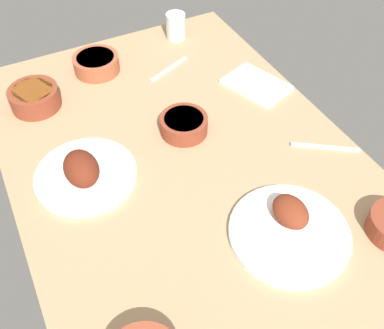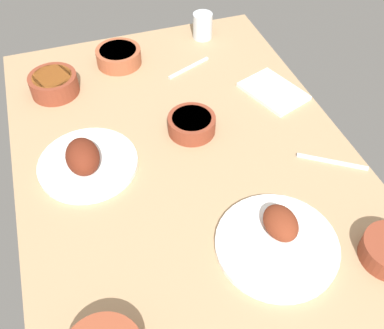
{
  "view_description": "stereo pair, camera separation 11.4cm",
  "coord_description": "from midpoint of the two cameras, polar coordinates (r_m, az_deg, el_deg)",
  "views": [
    {
      "loc": [
        68.85,
        -35.11,
        90.59
      ],
      "look_at": [
        0.0,
        0.0,
        6.0
      ],
      "focal_mm": 41.23,
      "sensor_mm": 36.0,
      "label": 1
    },
    {
      "loc": [
        73.27,
        -24.59,
        90.59
      ],
      "look_at": [
        0.0,
        0.0,
        6.0
      ],
      "focal_mm": 41.23,
      "sensor_mm": 36.0,
      "label": 2
    }
  ],
  "objects": [
    {
      "name": "bowl_pasta",
      "position": [
        1.52,
        -14.45,
        12.49
      ],
      "size": [
        14.83,
        14.83,
        5.34
      ],
      "color": "#A35133",
      "rests_on": "dining_table"
    },
    {
      "name": "spoon_loose",
      "position": [
        1.25,
        14.37,
        2.05
      ],
      "size": [
        11.29,
        15.97,
        0.8
      ],
      "primitive_type": "cube",
      "rotation": [
        0.0,
        0.0,
        0.97
      ],
      "color": "silver",
      "rests_on": "dining_table"
    },
    {
      "name": "bowl_sauce",
      "position": [
        1.24,
        -3.69,
        5.11
      ],
      "size": [
        13.52,
        13.52,
        5.02
      ],
      "color": "brown",
      "rests_on": "dining_table"
    },
    {
      "name": "plate_near_viewer",
      "position": [
        1.16,
        -16.55,
        -1.17
      ],
      "size": [
        26.27,
        26.27,
        9.13
      ],
      "color": "white",
      "rests_on": "dining_table"
    },
    {
      "name": "dining_table",
      "position": [
        1.17,
        -2.78,
        -1.47
      ],
      "size": [
        140.0,
        90.0,
        4.0
      ],
      "primitive_type": "cube",
      "color": "tan",
      "rests_on": "ground"
    },
    {
      "name": "fork_loose",
      "position": [
        1.49,
        -5.24,
        12.11
      ],
      "size": [
        7.36,
        15.9,
        0.8
      ],
      "primitive_type": "cube",
      "rotation": [
        0.0,
        0.0,
        5.11
      ],
      "color": "silver",
      "rests_on": "dining_table"
    },
    {
      "name": "plate_center_main",
      "position": [
        1.04,
        9.43,
        -8.28
      ],
      "size": [
        28.05,
        28.05,
        7.12
      ],
      "color": "white",
      "rests_on": "dining_table"
    },
    {
      "name": "bowl_soup",
      "position": [
        1.42,
        -21.92,
        7.98
      ],
      "size": [
        14.68,
        14.68,
        6.2
      ],
      "color": "brown",
      "rests_on": "dining_table"
    },
    {
      "name": "water_tumbler",
      "position": [
        1.64,
        -4.2,
        17.36
      ],
      "size": [
        6.88,
        6.88,
        9.08
      ],
      "primitive_type": "cylinder",
      "color": "silver",
      "rests_on": "dining_table"
    },
    {
      "name": "folded_napkin",
      "position": [
        1.42,
        6.03,
        10.14
      ],
      "size": [
        22.76,
        19.31,
        1.2
      ],
      "primitive_type": "cube",
      "rotation": [
        0.0,
        0.0,
        0.34
      ],
      "color": "white",
      "rests_on": "dining_table"
    }
  ]
}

